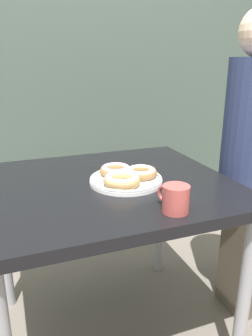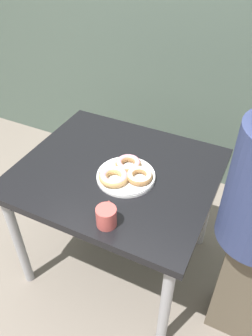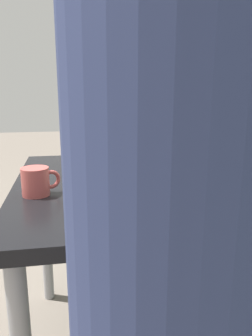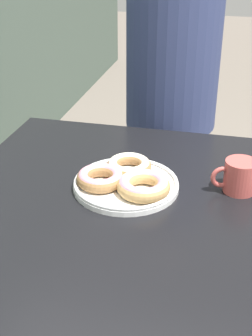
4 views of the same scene
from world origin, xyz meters
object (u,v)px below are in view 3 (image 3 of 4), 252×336
coffee_mug (36,181)px  dining_table (133,202)px  person_figure (178,296)px  donut_plate (126,178)px

coffee_mug → dining_table: bearing=110.4°
dining_table → person_figure: person_figure is taller
person_figure → coffee_mug: bearing=-155.7°
dining_table → donut_plate: size_ratio=3.26×
coffee_mug → person_figure: bearing=24.3°
dining_table → coffee_mug: size_ratio=8.06×
coffee_mug → donut_plate: bearing=100.8°
dining_table → coffee_mug: (0.12, -0.32, 0.13)m
dining_table → person_figure: bearing=-5.3°
person_figure → dining_table: bearing=174.7°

